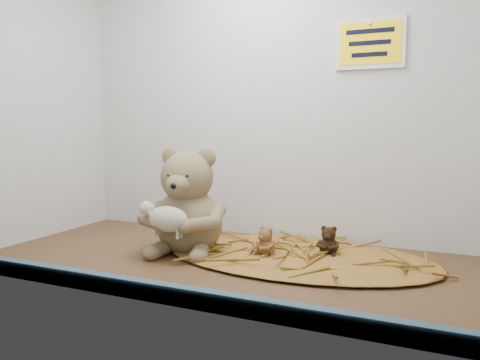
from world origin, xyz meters
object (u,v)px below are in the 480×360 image
at_px(main_teddy, 188,200).
at_px(mini_teddy_brown, 329,239).
at_px(mini_teddy_tan, 266,240).
at_px(toy_lamb, 168,219).

xyz_separation_m(main_teddy, mini_teddy_brown, (0.35, 0.09, -0.09)).
distance_m(main_teddy, mini_teddy_tan, 0.23).
bearing_deg(mini_teddy_tan, mini_teddy_brown, 52.59).
distance_m(main_teddy, toy_lamb, 0.10).
height_order(toy_lamb, mini_teddy_tan, toy_lamb).
height_order(main_teddy, mini_teddy_tan, main_teddy).
bearing_deg(mini_teddy_tan, main_teddy, -150.01).
bearing_deg(mini_teddy_tan, toy_lamb, -125.75).
relative_size(main_teddy, toy_lamb, 2.02).
height_order(main_teddy, toy_lamb, main_teddy).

